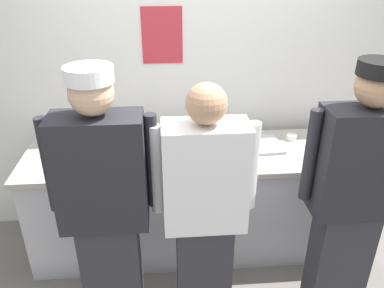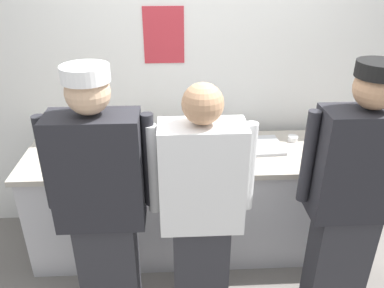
% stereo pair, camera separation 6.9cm
% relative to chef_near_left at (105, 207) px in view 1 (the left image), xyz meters
% --- Properties ---
extents(ground_plane, '(9.00, 9.00, 0.00)m').
position_rel_chef_near_left_xyz_m(ground_plane, '(0.63, 0.36, -0.94)').
color(ground_plane, slate).
extents(wall_back, '(4.18, 0.11, 2.75)m').
position_rel_chef_near_left_xyz_m(wall_back, '(0.63, 1.22, 0.43)').
color(wall_back, silver).
rests_on(wall_back, ground).
extents(prep_counter, '(2.67, 0.71, 0.88)m').
position_rel_chef_near_left_xyz_m(prep_counter, '(0.63, 0.73, -0.50)').
color(prep_counter, '#B2B2B7').
rests_on(prep_counter, ground).
extents(chef_near_left, '(0.63, 0.24, 1.76)m').
position_rel_chef_near_left_xyz_m(chef_near_left, '(0.00, 0.00, 0.00)').
color(chef_near_left, '#2D2D33').
rests_on(chef_near_left, ground).
extents(chef_center, '(0.61, 0.24, 1.67)m').
position_rel_chef_near_left_xyz_m(chef_center, '(0.57, -0.01, -0.06)').
color(chef_center, '#2D2D33').
rests_on(chef_center, ground).
extents(chef_far_right, '(0.63, 0.24, 1.76)m').
position_rel_chef_near_left_xyz_m(chef_far_right, '(1.45, -0.01, 0.00)').
color(chef_far_right, '#2D2D33').
rests_on(chef_far_right, ground).
extents(plate_stack_front, '(0.23, 0.23, 0.10)m').
position_rel_chef_near_left_xyz_m(plate_stack_front, '(0.06, 0.85, -0.01)').
color(plate_stack_front, white).
rests_on(plate_stack_front, prep_counter).
extents(plate_stack_rear, '(0.22, 0.22, 0.06)m').
position_rel_chef_near_left_xyz_m(plate_stack_rear, '(1.72, 0.75, -0.03)').
color(plate_stack_rear, white).
rests_on(plate_stack_rear, prep_counter).
extents(mixing_bowl_steel, '(0.36, 0.36, 0.11)m').
position_rel_chef_near_left_xyz_m(mixing_bowl_steel, '(0.62, 0.78, -0.01)').
color(mixing_bowl_steel, '#B7BABF').
rests_on(mixing_bowl_steel, prep_counter).
extents(sheet_tray, '(0.43, 0.34, 0.02)m').
position_rel_chef_near_left_xyz_m(sheet_tray, '(1.04, 0.79, -0.05)').
color(sheet_tray, '#B7BABF').
rests_on(sheet_tray, prep_counter).
extents(squeeze_bottle_primary, '(0.06, 0.06, 0.18)m').
position_rel_chef_near_left_xyz_m(squeeze_bottle_primary, '(1.55, 0.52, 0.02)').
color(squeeze_bottle_primary, red).
rests_on(squeeze_bottle_primary, prep_counter).
extents(ramekin_green_sauce, '(0.08, 0.08, 0.04)m').
position_rel_chef_near_left_xyz_m(ramekin_green_sauce, '(1.37, 0.90, -0.04)').
color(ramekin_green_sauce, white).
rests_on(ramekin_green_sauce, prep_counter).
extents(ramekin_yellow_sauce, '(0.09, 0.09, 0.05)m').
position_rel_chef_near_left_xyz_m(ramekin_yellow_sauce, '(1.50, 0.63, -0.04)').
color(ramekin_yellow_sauce, white).
rests_on(ramekin_yellow_sauce, prep_counter).
extents(ramekin_red_sauce, '(0.09, 0.09, 0.04)m').
position_rel_chef_near_left_xyz_m(ramekin_red_sauce, '(0.26, 0.57, -0.04)').
color(ramekin_red_sauce, white).
rests_on(ramekin_red_sauce, prep_counter).
extents(ramekin_orange_sauce, '(0.08, 0.08, 0.04)m').
position_rel_chef_near_left_xyz_m(ramekin_orange_sauce, '(0.08, 0.59, -0.04)').
color(ramekin_orange_sauce, white).
rests_on(ramekin_orange_sauce, prep_counter).
extents(chefs_knife, '(0.28, 0.03, 0.02)m').
position_rel_chef_near_left_xyz_m(chefs_knife, '(-0.29, 0.86, -0.06)').
color(chefs_knife, '#B7BABF').
rests_on(chefs_knife, prep_counter).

